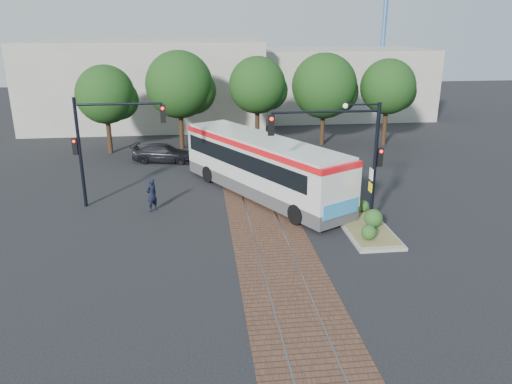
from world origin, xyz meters
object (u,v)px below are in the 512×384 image
Objects in this scene: traffic_island at (365,223)px; officer at (152,195)px; city_bus at (262,164)px; signal_pole_main at (351,147)px; signal_pole_left at (100,137)px; parked_car at (163,153)px.

officer is (-10.60, 3.75, 0.58)m from traffic_island.
traffic_island is 11.26m from officer.
city_bus is 2.07× the size of signal_pole_main.
traffic_island is at bearing -20.36° from signal_pole_left.
traffic_island is 0.87× the size of signal_pole_left.
parked_car is at bearing 97.82° from city_bus.
city_bus reaches higher than traffic_island.
city_bus is 6.53m from officer.
signal_pole_main is 13.14m from signal_pole_left.
city_bus is 9.02m from signal_pole_left.
signal_pole_left is 9.81m from parked_car.
traffic_island is 3.95m from signal_pole_main.
city_bus is 2.78× the size of parked_car.
signal_pole_main reaches higher than signal_pole_left.
officer reaches higher than traffic_island.
city_bus reaches higher than officer.
officer is at bearing 160.51° from traffic_island.
city_bus is at bearing 153.21° from officer.
traffic_island is 14.50m from signal_pole_left.
signal_pole_left is at bearing -67.24° from officer.
signal_pole_left is 4.09m from officer.
officer is (-9.64, 3.66, -3.25)m from signal_pole_main.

